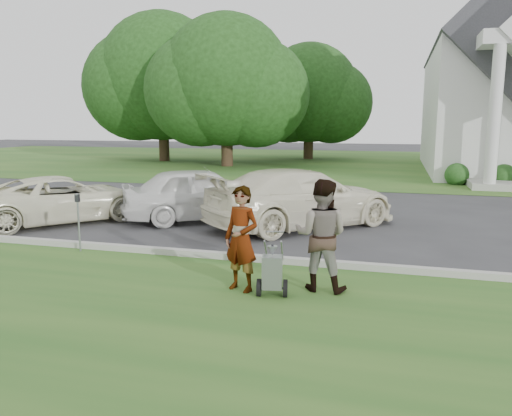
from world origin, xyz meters
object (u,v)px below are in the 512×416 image
at_px(car_b, 202,194).
at_px(car_c, 302,198).
at_px(tree_far, 162,83).
at_px(person_right, 321,236).
at_px(tree_back, 309,98).
at_px(car_a, 64,199).
at_px(parking_meter_near, 78,215).
at_px(striping_cart, 272,273).
at_px(tree_left, 226,87).
at_px(person_left, 241,240).

relative_size(car_b, car_c, 0.84).
relative_size(tree_far, person_right, 6.04).
bearing_deg(tree_back, car_b, -87.07).
distance_m(car_a, car_b, 4.01).
xyz_separation_m(parking_meter_near, car_a, (-2.51, 2.84, -0.16)).
bearing_deg(car_b, tree_back, -30.64).
distance_m(car_a, car_c, 6.89).
xyz_separation_m(car_a, car_b, (3.78, 1.33, 0.12)).
distance_m(person_right, parking_meter_near, 5.69).
xyz_separation_m(parking_meter_near, car_c, (4.27, 4.05, -0.03)).
relative_size(tree_far, striping_cart, 10.93).
distance_m(person_right, car_b, 6.81).
xyz_separation_m(striping_cart, parking_meter_near, (-4.86, 1.65, 0.43)).
distance_m(tree_left, car_c, 20.00).
xyz_separation_m(tree_left, striping_cart, (8.89, -23.37, -4.71)).
xyz_separation_m(person_left, car_a, (-6.78, 4.35, -0.23)).
relative_size(striping_cart, car_c, 0.19).
relative_size(tree_far, car_a, 2.40).
bearing_deg(striping_cart, person_left, 156.17).
bearing_deg(car_b, car_c, -125.94).
distance_m(tree_back, car_c, 26.33).
distance_m(tree_left, striping_cart, 25.44).
height_order(person_right, parking_meter_near, person_right).
bearing_deg(tree_back, tree_far, -153.44).
bearing_deg(tree_left, tree_far, 153.44).
relative_size(parking_meter_near, car_b, 0.28).
height_order(tree_back, car_b, tree_back).
bearing_deg(car_a, tree_back, -55.67).
xyz_separation_m(tree_back, car_c, (4.31, -25.67, -3.92)).
distance_m(tree_back, car_a, 27.30).
bearing_deg(car_a, person_right, -166.45).
relative_size(striping_cart, car_b, 0.23).
relative_size(parking_meter_near, car_a, 0.27).
distance_m(tree_back, parking_meter_near, 29.98).
bearing_deg(car_c, person_left, 134.62).
xyz_separation_m(striping_cart, car_b, (-3.58, 5.82, 0.39)).
distance_m(tree_far, car_a, 23.68).
bearing_deg(person_left, parking_meter_near, -179.52).
relative_size(tree_far, person_left, 6.42).
height_order(tree_far, car_a, tree_far).
height_order(tree_back, person_right, tree_back).
xyz_separation_m(person_left, car_b, (-3.00, 5.68, -0.11)).
xyz_separation_m(tree_back, person_left, (4.31, -31.23, -3.82)).
distance_m(tree_back, person_right, 31.56).
bearing_deg(parking_meter_near, person_left, -19.44).
bearing_deg(car_c, car_a, 54.68).
distance_m(tree_back, person_left, 31.76).
bearing_deg(car_b, tree_far, -4.74).
xyz_separation_m(tree_far, car_a, (7.53, -21.88, -5.02)).
height_order(tree_far, person_left, tree_far).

